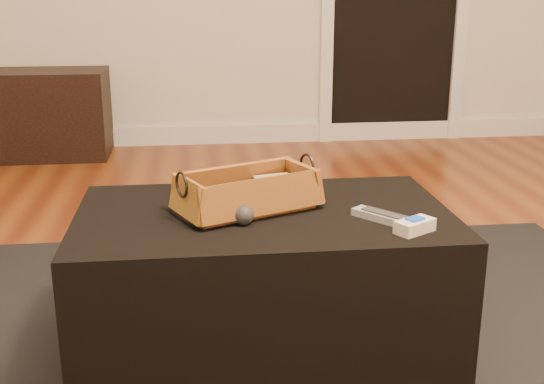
{
  "coord_description": "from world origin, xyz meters",
  "views": [
    {
      "loc": [
        -0.03,
        -1.73,
        1.01
      ],
      "look_at": [
        0.17,
        -0.03,
        0.49
      ],
      "focal_mm": 45.0,
      "sensor_mm": 36.0,
      "label": 1
    }
  ],
  "objects": [
    {
      "name": "tv_remote",
      "position": [
        0.1,
        -0.01,
        0.46
      ],
      "size": [
        0.2,
        0.14,
        0.02
      ],
      "primitive_type": "cube",
      "rotation": [
        0.0,
        0.0,
        0.52
      ],
      "color": "black",
      "rests_on": "wicker_basket"
    },
    {
      "name": "wicker_basket",
      "position": [
        0.11,
        0.01,
        0.48
      ],
      "size": [
        0.42,
        0.33,
        0.13
      ],
      "color": "#A75A25",
      "rests_on": "ottoman"
    },
    {
      "name": "floor",
      "position": [
        0.0,
        0.0,
        -0.01
      ],
      "size": [
        5.0,
        5.5,
        0.01
      ],
      "primitive_type": "cube",
      "color": "brown",
      "rests_on": "ground"
    },
    {
      "name": "cream_gadget",
      "position": [
        0.5,
        -0.21,
        0.45
      ],
      "size": [
        0.11,
        0.1,
        0.04
      ],
      "color": "silver",
      "rests_on": "ottoman"
    },
    {
      "name": "cloth_bundle",
      "position": [
        0.19,
        0.08,
        0.47
      ],
      "size": [
        0.12,
        0.1,
        0.06
      ],
      "primitive_type": "cube",
      "rotation": [
        0.0,
        0.0,
        0.24
      ],
      "color": "tan",
      "rests_on": "wicker_basket"
    },
    {
      "name": "area_rug",
      "position": [
        0.15,
        -0.06,
        0.01
      ],
      "size": [
        2.6,
        2.0,
        0.01
      ],
      "primitive_type": "cube",
      "color": "black",
      "rests_on": "floor"
    },
    {
      "name": "ottoman",
      "position": [
        0.15,
        -0.01,
        0.22
      ],
      "size": [
        1.0,
        0.6,
        0.42
      ],
      "primitive_type": "cube",
      "color": "black",
      "rests_on": "area_rug"
    },
    {
      "name": "game_controller",
      "position": [
        0.04,
        -0.1,
        0.46
      ],
      "size": [
        0.16,
        0.09,
        0.05
      ],
      "color": "#3C3C3F",
      "rests_on": "ottoman"
    },
    {
      "name": "silver_remote",
      "position": [
        0.46,
        -0.13,
        0.44
      ],
      "size": [
        0.16,
        0.18,
        0.02
      ],
      "color": "#B1B2B9",
      "rests_on": "ottoman"
    },
    {
      "name": "baseboard",
      "position": [
        0.0,
        2.73,
        0.06
      ],
      "size": [
        5.0,
        0.04,
        0.12
      ],
      "primitive_type": "cube",
      "color": "white",
      "rests_on": "floor"
    }
  ]
}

